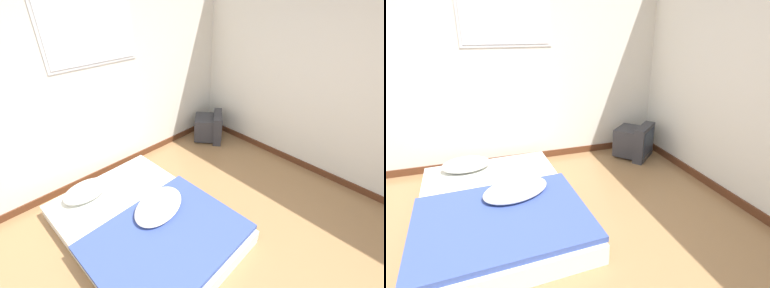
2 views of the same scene
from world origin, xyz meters
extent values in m
cube|color=silver|center=(0.00, 2.45, 1.30)|extent=(7.30, 0.06, 2.60)
cube|color=#562D19|center=(0.00, 2.41, 0.04)|extent=(7.30, 0.02, 0.09)
cube|color=silver|center=(0.48, 2.41, 1.86)|extent=(1.05, 0.01, 0.80)
cube|color=white|center=(0.48, 2.41, 1.86)|extent=(0.98, 0.01, 0.73)
cube|color=silver|center=(0.14, 1.22, 0.09)|extent=(1.46, 1.99, 0.17)
ellipsoid|color=silver|center=(-0.13, 1.96, 0.24)|extent=(0.53, 0.36, 0.14)
cube|color=#384C93|center=(0.16, 0.85, 0.20)|extent=(1.45, 1.18, 0.05)
ellipsoid|color=silver|center=(0.32, 1.18, 0.26)|extent=(0.73, 0.61, 0.11)
cube|color=#333338|center=(1.99, 2.11, 0.21)|extent=(0.50, 0.49, 0.37)
cube|color=#333338|center=(2.13, 1.94, 0.23)|extent=(0.45, 0.42, 0.46)
cube|color=#283342|center=(2.18, 1.89, 0.24)|extent=(0.30, 0.27, 0.33)
camera|label=1|loc=(-0.78, -0.47, 2.27)|focal=24.00mm
camera|label=2|loc=(0.07, -1.33, 1.68)|focal=28.00mm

